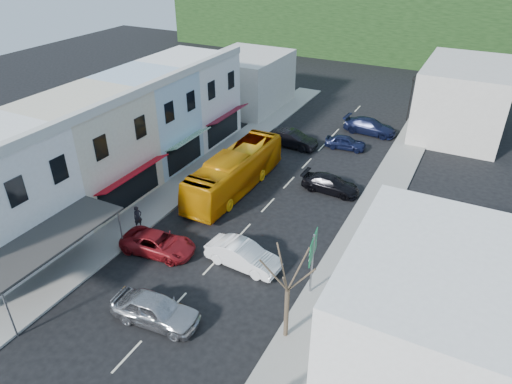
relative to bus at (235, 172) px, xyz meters
name	(u,v)px	position (x,y,z in m)	size (l,w,h in m)	color
ground	(213,265)	(3.44, -9.03, -1.55)	(120.00, 120.00, 0.00)	black
sidewalk_left	(200,172)	(-4.06, 0.97, -1.48)	(3.00, 52.00, 0.15)	gray
sidewalk_right	(372,216)	(10.94, 0.97, -1.48)	(3.00, 52.00, 0.15)	gray
shopfront_row	(108,141)	(-9.05, -4.03, 2.45)	(8.25, 30.00, 8.00)	silver
right_building	(440,342)	(16.94, -13.03, 2.45)	(8.00, 9.00, 8.00)	silver
distant_block_left	(247,81)	(-8.56, 17.97, 1.45)	(8.00, 10.00, 6.00)	#B7B2A8
distant_block_right	(463,99)	(14.44, 20.97, 1.95)	(8.00, 12.00, 7.00)	#B7B2A8
hillside	(410,8)	(1.99, 56.07, 5.18)	(80.00, 26.00, 14.00)	black
bus	(235,172)	(0.00, 0.00, 0.00)	(2.50, 11.60, 3.10)	orange
car_silver	(156,311)	(3.30, -14.44, -0.85)	(1.80, 4.40, 1.40)	#A6A6AB
car_white	(243,256)	(5.19, -8.20, -0.85)	(1.80, 4.40, 1.40)	white
car_red	(158,243)	(-0.35, -9.51, -0.85)	(1.90, 4.60, 1.40)	maroon
car_black_near	(331,184)	(6.97, 3.15, -0.85)	(1.84, 4.50, 1.40)	black
car_navy_mid	(346,142)	(5.53, 11.61, -0.85)	(1.80, 4.40, 1.40)	black
car_black_far	(292,140)	(0.79, 9.70, -0.85)	(1.80, 4.40, 1.40)	black
car_navy_far	(370,127)	(6.59, 16.36, -0.85)	(1.84, 4.50, 1.40)	black
pedestrian_left	(138,217)	(-3.22, -8.03, -0.55)	(0.60, 0.40, 1.70)	black
direction_sign	(312,265)	(9.84, -8.62, 0.53)	(0.50, 1.88, 4.16)	#085E2E
street_tree	(287,290)	(9.92, -12.26, 1.64)	(2.58, 2.58, 6.39)	#362B20
traffic_signal	(410,99)	(9.32, 21.69, 0.93)	(0.86, 1.11, 4.96)	black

